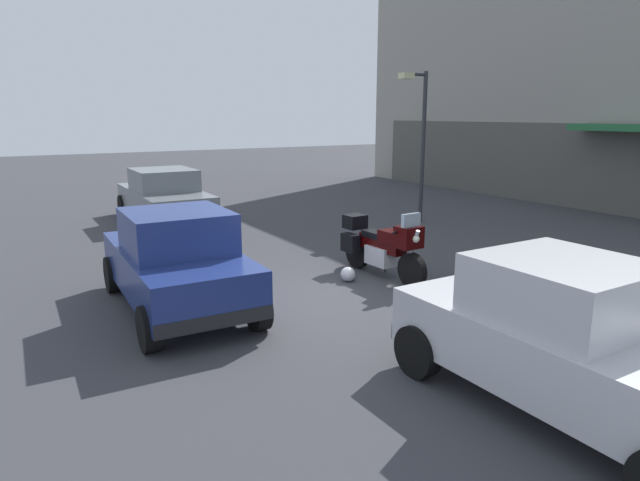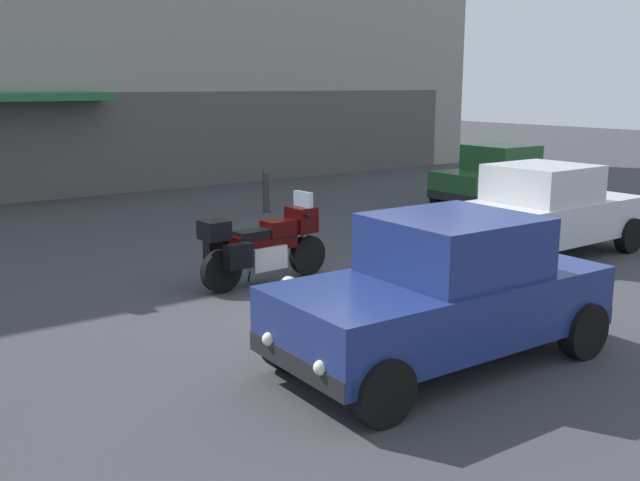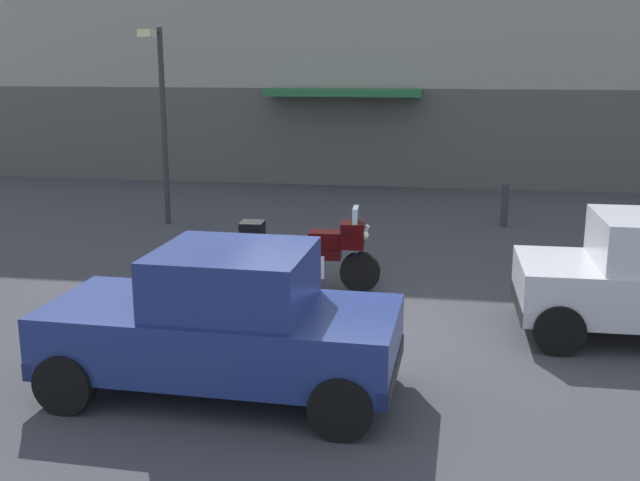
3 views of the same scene
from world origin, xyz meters
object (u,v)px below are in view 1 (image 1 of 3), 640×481
helmet (348,274)px  streetlamp_curbside (419,131)px  car_hatchback_near (568,340)px  motorcycle (382,245)px  car_sedan_far (164,196)px  car_wagon_end (177,261)px

helmet → streetlamp_curbside: 6.85m
helmet → car_hatchback_near: bearing=-7.2°
motorcycle → car_hatchback_near: 5.19m
car_sedan_far → car_wagon_end: bearing=-13.3°
motorcycle → car_sedan_far: size_ratio=0.49×
car_sedan_far → streetlamp_curbside: size_ratio=1.08×
motorcycle → car_wagon_end: 3.96m
helmet → car_hatchback_near: (5.05, -0.64, 0.67)m
car_hatchback_near → streetlamp_curbside: size_ratio=0.91×
helmet → car_sedan_far: 7.73m
helmet → streetlamp_curbside: bearing=127.9°
car_hatchback_near → car_sedan_far: (-12.64, -0.69, -0.03)m
helmet → car_sedan_far: (-7.59, -1.33, 0.64)m
motorcycle → car_wagon_end: car_wagon_end is taller
car_sedan_far → car_wagon_end: size_ratio=1.17×
car_hatchback_near → car_wagon_end: size_ratio=0.99×
car_sedan_far → streetlamp_curbside: 7.57m
motorcycle → car_hatchback_near: bearing=-18.6°
car_sedan_far → car_hatchback_near: bearing=3.8°
motorcycle → streetlamp_curbside: streetlamp_curbside is taller
helmet → car_hatchback_near: 5.14m
motorcycle → car_wagon_end: size_ratio=0.58×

